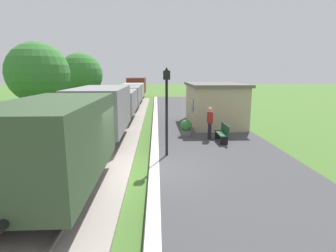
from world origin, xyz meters
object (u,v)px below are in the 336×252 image
object	(u,v)px
potted_planter	(186,128)
freight_train	(123,98)
lamp_post_near	(167,96)
tree_trackside_far	(38,73)
person_waiting	(210,122)
bench_near_hut	(223,133)
station_hut	(214,104)
tree_field_left	(81,74)
tree_field_distant	(83,75)

from	to	relation	value
potted_planter	freight_train	bearing A→B (deg)	116.76
lamp_post_near	tree_trackside_far	bearing A→B (deg)	134.02
person_waiting	potted_planter	distance (m)	1.48
bench_near_hut	tree_trackside_far	size ratio (longest dim) A/B	0.25
station_hut	person_waiting	xyz separation A→B (m)	(-1.09, -4.24, -0.47)
station_hut	tree_trackside_far	size ratio (longest dim) A/B	0.98
potted_planter	tree_field_left	bearing A→B (deg)	124.20
station_hut	tree_field_left	size ratio (longest dim) A/B	1.01
tree_field_left	tree_field_distant	distance (m)	9.09
freight_train	tree_field_left	world-z (taller)	tree_field_left
freight_train	potted_planter	distance (m)	10.09
freight_train	station_hut	distance (m)	8.75
potted_planter	tree_field_left	xyz separation A→B (m)	(-9.34, 13.74, 2.82)
lamp_post_near	tree_field_distant	bearing A→B (deg)	111.35
bench_near_hut	freight_train	bearing A→B (deg)	121.17
station_hut	freight_train	bearing A→B (deg)	140.99
bench_near_hut	station_hut	bearing A→B (deg)	83.72
person_waiting	lamp_post_near	bearing A→B (deg)	48.59
freight_train	tree_field_distant	distance (m)	15.38
bench_near_hut	tree_field_distant	bearing A→B (deg)	118.80
bench_near_hut	tree_trackside_far	xyz separation A→B (m)	(-12.02, 7.20, 2.97)
person_waiting	tree_field_left	size ratio (longest dim) A/B	0.30
bench_near_hut	lamp_post_near	world-z (taller)	lamp_post_near
freight_train	tree_field_distant	world-z (taller)	tree_field_distant
station_hut	potted_planter	distance (m)	4.25
lamp_post_near	person_waiting	bearing A→B (deg)	49.56
freight_train	potted_planter	world-z (taller)	freight_train
potted_planter	person_waiting	bearing A→B (deg)	-33.01
station_hut	tree_trackside_far	bearing A→B (deg)	169.39
freight_train	station_hut	size ratio (longest dim) A/B	6.76
tree_field_left	freight_train	bearing A→B (deg)	-44.69
freight_train	tree_trackside_far	world-z (taller)	tree_trackside_far
tree_trackside_far	tree_field_left	xyz separation A→B (m)	(0.95, 7.91, -0.15)
person_waiting	tree_trackside_far	xyz separation A→B (m)	(-11.47, 6.59, 2.51)
station_hut	tree_trackside_far	xyz separation A→B (m)	(-12.56, 2.35, 2.04)
potted_planter	tree_trackside_far	world-z (taller)	tree_trackside_far
freight_train	tree_field_distant	bearing A→B (deg)	116.92
station_hut	bench_near_hut	xyz separation A→B (m)	(-0.53, -4.85, -0.93)
freight_train	tree_trackside_far	bearing A→B (deg)	-151.27
bench_near_hut	potted_planter	size ratio (longest dim) A/B	1.64
potted_planter	tree_field_distant	xyz separation A→B (m)	(-11.44, 22.59, 2.72)
person_waiting	tree_field_distant	xyz separation A→B (m)	(-12.61, 23.35, 2.26)
bench_near_hut	tree_field_left	bearing A→B (deg)	126.23
person_waiting	potted_planter	size ratio (longest dim) A/B	1.87
freight_train	tree_field_distant	xyz separation A→B (m)	(-6.91, 13.60, 1.89)
freight_train	tree_field_left	bearing A→B (deg)	135.31
lamp_post_near	tree_trackside_far	distance (m)	13.09
tree_field_left	person_waiting	bearing A→B (deg)	-54.06
bench_near_hut	potted_planter	xyz separation A→B (m)	(-1.74, 1.38, 0.00)
freight_train	bench_near_hut	size ratio (longest dim) A/B	26.13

